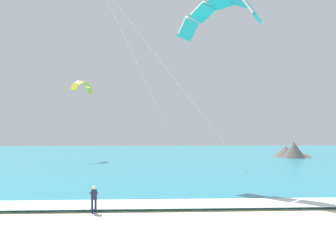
% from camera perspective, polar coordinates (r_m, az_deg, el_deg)
% --- Properties ---
extents(sea, '(200.00, 120.00, 0.20)m').
position_cam_1_polar(sea, '(82.17, -5.50, -4.61)').
color(sea, teal).
rests_on(sea, ground).
extents(surf_foam, '(200.00, 2.99, 0.04)m').
position_cam_1_polar(surf_foam, '(23.67, -11.91, -12.33)').
color(surf_foam, white).
rests_on(surf_foam, sea).
extents(surfboard, '(0.72, 1.46, 0.09)m').
position_cam_1_polar(surfboard, '(22.01, -11.92, -13.69)').
color(surfboard, white).
rests_on(surfboard, ground).
extents(kitesurfer, '(0.59, 0.59, 1.69)m').
position_cam_1_polar(kitesurfer, '(21.86, -11.91, -11.34)').
color(kitesurfer, '#191E38').
rests_on(kitesurfer, ground).
extents(kite_primary, '(12.03, 10.91, 15.17)m').
position_cam_1_polar(kite_primary, '(31.57, 8.15, 17.89)').
color(kite_primary, teal).
extents(kite_distant, '(3.00, 5.45, 2.06)m').
position_cam_1_polar(kite_distant, '(63.49, -13.67, 6.40)').
color(kite_distant, yellow).
extents(headland_right, '(8.42, 9.35, 3.30)m').
position_cam_1_polar(headland_right, '(74.54, 19.30, -4.03)').
color(headland_right, '#47423D').
rests_on(headland_right, ground).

